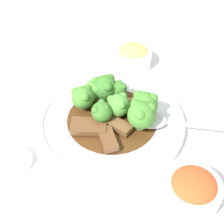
{
  "coord_description": "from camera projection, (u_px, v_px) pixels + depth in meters",
  "views": [
    {
      "loc": [
        -0.33,
        -0.27,
        0.46
      ],
      "look_at": [
        0.0,
        0.0,
        0.03
      ],
      "focal_mm": 50.0,
      "sensor_mm": 36.0,
      "label": 1
    }
  ],
  "objects": [
    {
      "name": "side_bowl_appetizer",
      "position": [
        133.0,
        55.0,
        0.75
      ],
      "size": [
        0.09,
        0.09,
        0.05
      ],
      "color": "white",
      "rests_on": "ground_plane"
    },
    {
      "name": "broccoli_floret_0",
      "position": [
        83.0,
        97.0,
        0.61
      ],
      "size": [
        0.05,
        0.05,
        0.05
      ],
      "color": "#8EB756",
      "rests_on": "main_plate"
    },
    {
      "name": "beef_strip_0",
      "position": [
        133.0,
        107.0,
        0.63
      ],
      "size": [
        0.06,
        0.06,
        0.01
      ],
      "color": "brown",
      "rests_on": "main_plate"
    },
    {
      "name": "side_bowl_kimchi",
      "position": [
        192.0,
        190.0,
        0.49
      ],
      "size": [
        0.09,
        0.09,
        0.06
      ],
      "color": "white",
      "rests_on": "ground_plane"
    },
    {
      "name": "sauce_dish",
      "position": [
        15.0,
        160.0,
        0.56
      ],
      "size": [
        0.06,
        0.06,
        0.01
      ],
      "color": "white",
      "rests_on": "ground_plane"
    },
    {
      "name": "serving_spoon",
      "position": [
        158.0,
        121.0,
        0.6
      ],
      "size": [
        0.14,
        0.22,
        0.01
      ],
      "color": "silver",
      "rests_on": "main_plate"
    },
    {
      "name": "broccoli_floret_7",
      "position": [
        92.0,
        90.0,
        0.63
      ],
      "size": [
        0.04,
        0.04,
        0.05
      ],
      "color": "#7FA84C",
      "rests_on": "main_plate"
    },
    {
      "name": "beef_strip_1",
      "position": [
        118.0,
        125.0,
        0.59
      ],
      "size": [
        0.03,
        0.06,
        0.01
      ],
      "color": "brown",
      "rests_on": "main_plate"
    },
    {
      "name": "broccoli_floret_1",
      "position": [
        119.0,
        89.0,
        0.63
      ],
      "size": [
        0.03,
        0.03,
        0.05
      ],
      "color": "#7FA84C",
      "rests_on": "main_plate"
    },
    {
      "name": "broccoli_floret_6",
      "position": [
        105.0,
        87.0,
        0.63
      ],
      "size": [
        0.05,
        0.05,
        0.06
      ],
      "color": "#8EB756",
      "rests_on": "main_plate"
    },
    {
      "name": "broccoli_floret_2",
      "position": [
        144.0,
        104.0,
        0.6
      ],
      "size": [
        0.05,
        0.05,
        0.06
      ],
      "color": "#7FA84C",
      "rests_on": "main_plate"
    },
    {
      "name": "ground_plane",
      "position": [
        112.0,
        124.0,
        0.63
      ],
      "size": [
        4.0,
        4.0,
        0.0
      ],
      "primitive_type": "plane",
      "color": "silver"
    },
    {
      "name": "broccoli_floret_5",
      "position": [
        142.0,
        114.0,
        0.57
      ],
      "size": [
        0.05,
        0.05,
        0.06
      ],
      "color": "#7FA84C",
      "rests_on": "main_plate"
    },
    {
      "name": "main_plate",
      "position": [
        112.0,
        121.0,
        0.62
      ],
      "size": [
        0.29,
        0.29,
        0.02
      ],
      "color": "white",
      "rests_on": "ground_plane"
    },
    {
      "name": "beef_strip_2",
      "position": [
        89.0,
        126.0,
        0.59
      ],
      "size": [
        0.07,
        0.08,
        0.01
      ],
      "color": "brown",
      "rests_on": "main_plate"
    },
    {
      "name": "broccoli_floret_3",
      "position": [
        118.0,
        105.0,
        0.6
      ],
      "size": [
        0.04,
        0.04,
        0.05
      ],
      "color": "#8EB756",
      "rests_on": "main_plate"
    },
    {
      "name": "beef_strip_3",
      "position": [
        108.0,
        139.0,
        0.57
      ],
      "size": [
        0.05,
        0.06,
        0.01
      ],
      "color": "brown",
      "rests_on": "main_plate"
    },
    {
      "name": "broccoli_floret_4",
      "position": [
        102.0,
        111.0,
        0.59
      ],
      "size": [
        0.04,
        0.04,
        0.05
      ],
      "color": "#8EB756",
      "rests_on": "main_plate"
    }
  ]
}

